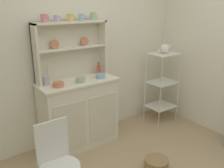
{
  "coord_description": "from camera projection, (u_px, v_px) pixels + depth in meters",
  "views": [
    {
      "loc": [
        -1.56,
        -1.27,
        1.83
      ],
      "look_at": [
        0.16,
        1.12,
        0.85
      ],
      "focal_mm": 39.52,
      "sensor_mm": 36.0,
      "label": 1
    }
  ],
  "objects": [
    {
      "name": "hutch_cabinet",
      "position": [
        79.0,
        113.0,
        3.22
      ],
      "size": [
        1.01,
        0.45,
        0.9
      ],
      "color": "silver",
      "rests_on": "ground"
    },
    {
      "name": "bakers_rack",
      "position": [
        162.0,
        80.0,
        3.86
      ],
      "size": [
        0.42,
        0.35,
        1.1
      ],
      "color": "silver",
      "rests_on": "ground"
    },
    {
      "name": "hutch_shelf_unit",
      "position": [
        70.0,
        46.0,
        3.08
      ],
      "size": [
        0.94,
        0.18,
        0.72
      ],
      "color": "beige",
      "rests_on": "hutch_cabinet"
    },
    {
      "name": "bowl_mixing_large",
      "position": [
        58.0,
        84.0,
        2.85
      ],
      "size": [
        0.13,
        0.13,
        0.06
      ],
      "primitive_type": "cylinder",
      "color": "#C67556",
      "rests_on": "hutch_cabinet"
    },
    {
      "name": "floor_basket",
      "position": [
        156.0,
        164.0,
        2.84
      ],
      "size": [
        0.27,
        0.27,
        0.13
      ],
      "primitive_type": "cylinder",
      "color": "#93754C",
      "rests_on": "ground"
    },
    {
      "name": "cup_sage_4",
      "position": [
        93.0,
        16.0,
        3.12
      ],
      "size": [
        0.09,
        0.08,
        0.09
      ],
      "color": "#9EB78E",
      "rests_on": "hutch_shelf_unit"
    },
    {
      "name": "wire_chair",
      "position": [
        57.0,
        158.0,
        2.19
      ],
      "size": [
        0.36,
        0.36,
        0.85
      ],
      "rotation": [
        0.0,
        0.0,
        0.31
      ],
      "color": "white",
      "rests_on": "ground"
    },
    {
      "name": "porcelain_teapot",
      "position": [
        164.0,
        48.0,
        3.7
      ],
      "size": [
        0.23,
        0.14,
        0.16
      ],
      "color": "white",
      "rests_on": "bakers_rack"
    },
    {
      "name": "bowl_cream_small",
      "position": [
        101.0,
        76.0,
        3.18
      ],
      "size": [
        0.13,
        0.13,
        0.06
      ],
      "primitive_type": "cylinder",
      "color": "#8EB2D1",
      "rests_on": "hutch_cabinet"
    },
    {
      "name": "cup_gold_2",
      "position": [
        70.0,
        17.0,
        2.94
      ],
      "size": [
        0.09,
        0.08,
        0.09
      ],
      "color": "#DBB760",
      "rests_on": "hutch_shelf_unit"
    },
    {
      "name": "cup_sky_3",
      "position": [
        82.0,
        17.0,
        3.03
      ],
      "size": [
        0.08,
        0.06,
        0.08
      ],
      "color": "#8EB2D1",
      "rests_on": "hutch_shelf_unit"
    },
    {
      "name": "cup_rose_0",
      "position": [
        44.0,
        18.0,
        2.76
      ],
      "size": [
        0.09,
        0.08,
        0.09
      ],
      "color": "#D17A84",
      "rests_on": "hutch_shelf_unit"
    },
    {
      "name": "jam_bottle",
      "position": [
        99.0,
        69.0,
        3.33
      ],
      "size": [
        0.05,
        0.05,
        0.17
      ],
      "color": "#B74C47",
      "rests_on": "hutch_cabinet"
    },
    {
      "name": "cup_lilac_1",
      "position": [
        57.0,
        18.0,
        2.84
      ],
      "size": [
        0.08,
        0.07,
        0.08
      ],
      "color": "#B79ECC",
      "rests_on": "hutch_shelf_unit"
    },
    {
      "name": "wall_back",
      "position": [
        80.0,
        48.0,
        3.28
      ],
      "size": [
        3.84,
        0.05,
        2.5
      ],
      "primitive_type": "cube",
      "color": "silver",
      "rests_on": "ground"
    },
    {
      "name": "bowl_floral_medium",
      "position": [
        81.0,
        80.0,
        3.02
      ],
      "size": [
        0.12,
        0.12,
        0.06
      ],
      "primitive_type": "cylinder",
      "color": "#9EB78E",
      "rests_on": "hutch_cabinet"
    },
    {
      "name": "utensil_jar",
      "position": [
        47.0,
        80.0,
        2.92
      ],
      "size": [
        0.08,
        0.08,
        0.25
      ],
      "color": "#B2B7C6",
      "rests_on": "hutch_cabinet"
    }
  ]
}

